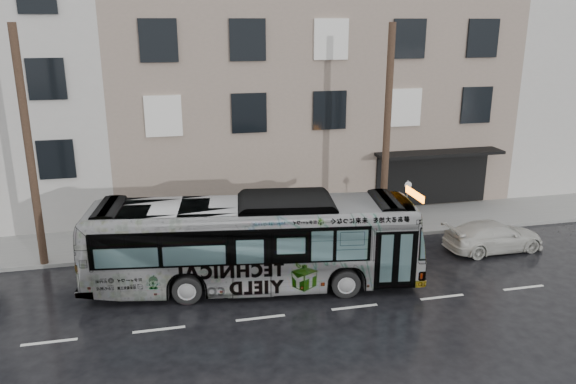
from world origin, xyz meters
name	(u,v)px	position (x,y,z in m)	size (l,w,h in m)	color
ground	(248,284)	(0.00, 0.00, 0.00)	(120.00, 120.00, 0.00)	black
sidewalk	(231,235)	(0.00, 4.90, 0.07)	(90.00, 3.60, 0.15)	gray
building_taupe	(298,89)	(5.00, 12.70, 5.50)	(20.00, 12.00, 11.00)	gray
utility_pole_front	(387,134)	(6.50, 3.30, 4.65)	(0.30, 0.30, 9.00)	#453022
utility_pole_rear	(29,150)	(-7.50, 3.30, 4.65)	(0.30, 0.30, 9.00)	#453022
sign_post	(406,206)	(7.60, 3.30, 1.35)	(0.06, 0.06, 2.40)	slate
bus	(253,242)	(0.20, -0.09, 1.65)	(2.77, 11.86, 3.30)	#B2B2B2
white_sedan	(494,236)	(10.48, 0.90, 0.61)	(1.72, 4.22, 1.23)	#B4B4AC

